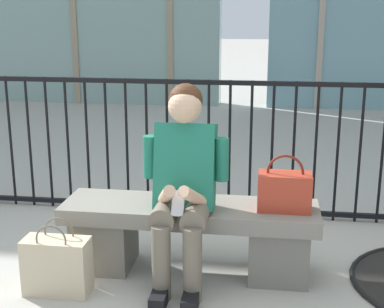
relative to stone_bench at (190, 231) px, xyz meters
name	(u,v)px	position (x,y,z in m)	size (l,w,h in m)	color
ground_plane	(190,270)	(0.00, 0.00, -0.27)	(60.00, 60.00, 0.00)	#B2ADA3
stone_bench	(190,231)	(0.00, 0.00, 0.00)	(1.60, 0.44, 0.45)	gray
seated_person_with_phone	(183,180)	(-0.02, -0.13, 0.38)	(0.52, 0.66, 1.21)	#6B6051
handbag_on_bench	(284,191)	(0.58, -0.01, 0.30)	(0.32, 0.18, 0.35)	#B23823
shopping_bag	(57,265)	(-0.73, -0.40, -0.10)	(0.39, 0.17, 0.45)	beige
plaza_railing	(208,148)	(0.00, 1.03, 0.29)	(9.75, 0.04, 1.11)	black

